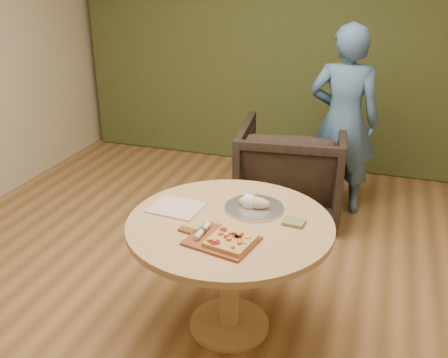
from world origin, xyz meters
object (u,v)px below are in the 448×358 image
(serving_tray, at_px, (254,208))
(person_standing, at_px, (343,121))
(bread_roll, at_px, (253,202))
(armchair, at_px, (291,164))
(pedestal_table, at_px, (230,242))
(flatbread_pizza, at_px, (230,240))
(pizza_paddle, at_px, (220,240))
(cutlery_roll, at_px, (203,231))

(serving_tray, relative_size, person_standing, 0.21)
(bread_roll, xyz_separation_m, armchair, (-0.05, 1.49, -0.33))
(pedestal_table, bearing_deg, flatbread_pizza, -71.69)
(pizza_paddle, relative_size, serving_tray, 1.32)
(pedestal_table, xyz_separation_m, person_standing, (0.43, 1.89, 0.23))
(person_standing, bearing_deg, serving_tray, 77.86)
(flatbread_pizza, relative_size, armchair, 0.28)
(pedestal_table, distance_m, pizza_paddle, 0.28)
(flatbread_pizza, bearing_deg, armchair, 91.41)
(serving_tray, height_order, armchair, armchair)
(flatbread_pizza, xyz_separation_m, armchair, (-0.05, 1.93, -0.32))
(cutlery_roll, distance_m, armchair, 1.92)
(bread_roll, bearing_deg, armchair, 91.83)
(armchair, xyz_separation_m, person_standing, (0.40, 0.21, 0.38))
(bread_roll, relative_size, person_standing, 0.12)
(flatbread_pizza, distance_m, armchair, 1.96)
(armchair, bearing_deg, flatbread_pizza, 84.88)
(pizza_paddle, xyz_separation_m, serving_tray, (0.07, 0.42, -0.00))
(pedestal_table, relative_size, armchair, 1.29)
(pedestal_table, distance_m, cutlery_roll, 0.28)
(pizza_paddle, relative_size, person_standing, 0.28)
(serving_tray, height_order, bread_roll, bread_roll)
(pizza_paddle, height_order, armchair, armchair)
(serving_tray, xyz_separation_m, armchair, (-0.06, 1.49, -0.30))
(flatbread_pizza, bearing_deg, pedestal_table, 108.31)
(armchair, bearing_deg, cutlery_roll, 79.66)
(pizza_paddle, height_order, cutlery_roll, cutlery_roll)
(pizza_paddle, distance_m, bread_roll, 0.43)
(pizza_paddle, bearing_deg, armchair, 101.39)
(pizza_paddle, distance_m, serving_tray, 0.43)
(cutlery_roll, bearing_deg, armchair, 89.43)
(cutlery_roll, height_order, serving_tray, cutlery_roll)
(serving_tray, bearing_deg, person_standing, 78.64)
(serving_tray, xyz_separation_m, person_standing, (0.34, 1.70, 0.08))
(pizza_paddle, distance_m, cutlery_roll, 0.12)
(person_standing, bearing_deg, bread_roll, 77.57)
(cutlery_roll, relative_size, serving_tray, 0.56)
(flatbread_pizza, height_order, armchair, armchair)
(pizza_paddle, relative_size, flatbread_pizza, 1.80)
(serving_tray, bearing_deg, flatbread_pizza, -91.20)
(pedestal_table, height_order, serving_tray, serving_tray)
(serving_tray, bearing_deg, bread_roll, 180.00)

